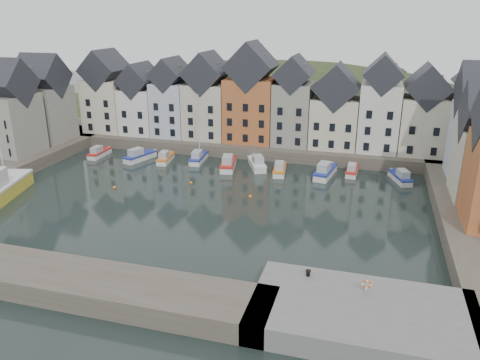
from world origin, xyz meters
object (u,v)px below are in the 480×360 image
at_px(boat_d, 198,158).
at_px(mooring_bollard, 308,273).
at_px(boat_a, 99,153).
at_px(life_ring_post, 367,285).

xyz_separation_m(boat_d, mooring_bollard, (23.88, -35.24, 1.55)).
relative_size(boat_a, mooring_bollard, 10.19).
bearing_deg(boat_d, boat_a, -179.23).
bearing_deg(boat_d, mooring_bollard, -60.99).
relative_size(mooring_bollard, life_ring_post, 0.43).
height_order(mooring_bollard, life_ring_post, life_ring_post).
height_order(boat_a, mooring_bollard, mooring_bollard).
bearing_deg(boat_a, mooring_bollard, -39.13).
height_order(boat_d, life_ring_post, boat_d).
xyz_separation_m(boat_d, life_ring_post, (28.96, -36.70, 2.10)).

